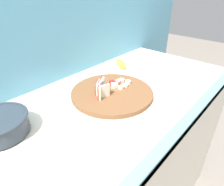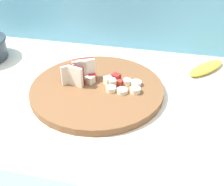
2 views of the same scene
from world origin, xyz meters
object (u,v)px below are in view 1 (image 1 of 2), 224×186
at_px(apple_wedge_fan, 101,88).
at_px(ceramic_bowl, 0,124).
at_px(cutting_board, 112,93).
at_px(banana_slice_rows, 122,83).
at_px(apple_dice_pile, 111,86).
at_px(banana_peel, 121,64).

bearing_deg(apple_wedge_fan, ceramic_bowl, 166.48).
height_order(cutting_board, apple_wedge_fan, apple_wedge_fan).
bearing_deg(banana_slice_rows, cutting_board, -175.76).
distance_m(apple_dice_pile, ceramic_bowl, 0.46).
height_order(apple_wedge_fan, banana_slice_rows, apple_wedge_fan).
distance_m(cutting_board, apple_wedge_fan, 0.07).
bearing_deg(banana_peel, apple_dice_pile, -148.73).
height_order(apple_wedge_fan, banana_peel, apple_wedge_fan).
height_order(cutting_board, banana_slice_rows, banana_slice_rows).
height_order(apple_wedge_fan, apple_dice_pile, apple_wedge_fan).
height_order(ceramic_bowl, banana_peel, ceramic_bowl).
xyz_separation_m(apple_dice_pile, banana_slice_rows, (0.06, -0.02, -0.00)).
bearing_deg(apple_dice_pile, ceramic_bowl, 169.26).
relative_size(ceramic_bowl, banana_peel, 1.22).
distance_m(apple_dice_pile, banana_slice_rows, 0.06).
relative_size(apple_dice_pile, ceramic_bowl, 0.56).
height_order(apple_wedge_fan, ceramic_bowl, apple_wedge_fan).
bearing_deg(apple_dice_pile, apple_wedge_fan, -174.97).
relative_size(cutting_board, apple_dice_pile, 3.44).
bearing_deg(apple_wedge_fan, banana_peel, 26.79).
distance_m(cutting_board, banana_slice_rows, 0.08).
height_order(cutting_board, ceramic_bowl, ceramic_bowl).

